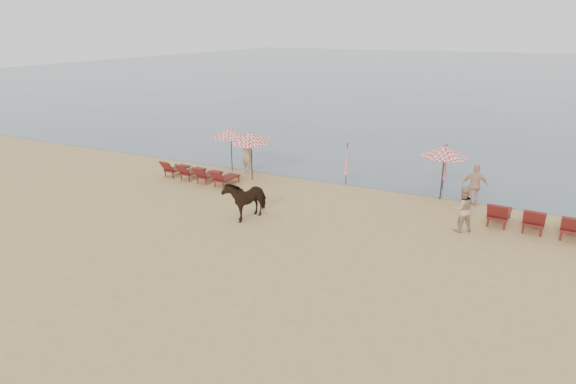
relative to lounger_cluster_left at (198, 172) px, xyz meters
name	(u,v)px	position (x,y,z in m)	size (l,w,h in m)	color
ground	(218,272)	(6.15, -7.48, -0.42)	(120.00, 120.00, 0.00)	tan
sea	(478,71)	(6.15, 72.52, -0.42)	(160.00, 140.00, 0.06)	#51606B
lounger_cluster_left	(198,172)	(0.00, 0.00, 0.00)	(3.95, 1.94, 0.61)	maroon
lounger_cluster_right	(535,219)	(14.95, 0.39, 0.06)	(3.33, 2.14, 0.70)	maroon
umbrella_open_left_a	(231,132)	(0.61, 2.14, 1.66)	(2.03, 2.03, 2.31)	black
umbrella_open_left_b	(251,137)	(2.29, 1.35, 1.73)	(1.95, 1.98, 2.48)	black
umbrella_open_right	(445,151)	(11.23, 2.48, 1.76)	(1.99, 1.99, 2.43)	black
umbrella_closed_left	(347,159)	(6.78, 2.61, 0.85)	(0.25, 0.25, 2.07)	black
umbrella_closed_right	(445,162)	(11.11, 3.85, 0.94)	(0.27, 0.27, 2.22)	black
cow	(246,198)	(4.59, -3.09, 0.37)	(0.86, 1.88, 1.59)	black
beachgoer_left	(247,155)	(1.52, 2.22, 0.54)	(0.70, 0.46, 1.91)	tan
beachgoer_right_a	(462,209)	(12.48, -0.80, 0.46)	(0.86, 0.67, 1.76)	tan
beachgoer_right_b	(475,185)	(12.62, 2.31, 0.48)	(1.06, 0.44, 1.80)	#E3AA8D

